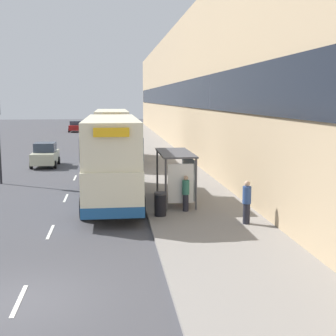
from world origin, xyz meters
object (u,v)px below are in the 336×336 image
car_0 (45,155)px  pedestrian_2 (247,202)px  double_decker_bus_ahead (112,135)px  car_1 (75,126)px  pedestrian_at_shelter (186,193)px  car_2 (115,125)px  bus_shelter (180,168)px  litter_bin (160,204)px  double_decker_bus_near (112,158)px  pedestrian_1 (188,180)px

car_0 → pedestrian_2: pedestrian_2 is taller
double_decker_bus_ahead → car_1: double_decker_bus_ahead is taller
pedestrian_at_shelter → pedestrian_2: 3.26m
car_2 → pedestrian_2: bearing=-85.3°
bus_shelter → double_decker_bus_ahead: size_ratio=0.39×
litter_bin → car_0: bearing=113.0°
bus_shelter → double_decker_bus_near: bearing=162.7°
car_1 → pedestrian_1: pedestrian_1 is taller
car_0 → car_1: car_0 is taller
car_1 → car_2: car_2 is taller
car_1 → pedestrian_2: bearing=101.0°
double_decker_bus_ahead → car_2: size_ratio=2.51×
bus_shelter → car_1: bearing=99.6°
bus_shelter → litter_bin: size_ratio=4.00×
double_decker_bus_near → car_0: (-5.17, 13.54, -1.38)m
bus_shelter → pedestrian_2: bus_shelter is taller
pedestrian_1 → litter_bin: bearing=-114.4°
double_decker_bus_near → pedestrian_1: bearing=9.7°
bus_shelter → double_decker_bus_near: (-3.30, 1.03, 0.41)m
bus_shelter → pedestrian_2: bearing=-63.2°
car_1 → pedestrian_1: bearing=100.7°
double_decker_bus_near → car_2: (0.53, 54.49, -1.42)m
double_decker_bus_near → pedestrian_1: (4.01, 0.69, -1.31)m
car_0 → double_decker_bus_near: bearing=110.9°
car_2 → car_0: bearing=-97.9°
double_decker_bus_near → pedestrian_at_shelter: bearing=-40.7°
car_2 → double_decker_bus_near: bearing=-90.6°
bus_shelter → litter_bin: bearing=-115.7°
double_decker_bus_ahead → bus_shelter: bearing=-78.6°
car_0 → car_1: bearing=-89.2°
bus_shelter → car_0: 16.88m
bus_shelter → double_decker_bus_ahead: (-3.27, 16.14, 0.41)m
bus_shelter → double_decker_bus_ahead: 16.48m
car_0 → car_2: 41.34m
double_decker_bus_near → pedestrian_1: double_decker_bus_near is taller
pedestrian_2 → pedestrian_at_shelter: bearing=131.1°
pedestrian_1 → pedestrian_2: pedestrian_2 is taller
pedestrian_1 → double_decker_bus_ahead: bearing=105.4°
double_decker_bus_ahead → pedestrian_2: bearing=-75.1°
double_decker_bus_ahead → pedestrian_1: 15.03m
pedestrian_1 → pedestrian_at_shelter: bearing=-101.0°
bus_shelter → double_decker_bus_ahead: bearing=101.4°
double_decker_bus_ahead → car_1: size_ratio=2.79×
double_decker_bus_ahead → car_2: 39.40m
pedestrian_at_shelter → pedestrian_1: pedestrian_at_shelter is taller
pedestrian_2 → pedestrian_1: bearing=103.6°
bus_shelter → car_2: (-2.77, 55.52, -1.01)m
car_1 → car_2: (6.21, 2.51, 0.01)m
car_1 → pedestrian_2: (11.14, -57.29, 0.20)m
double_decker_bus_near → pedestrian_2: bearing=-44.2°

